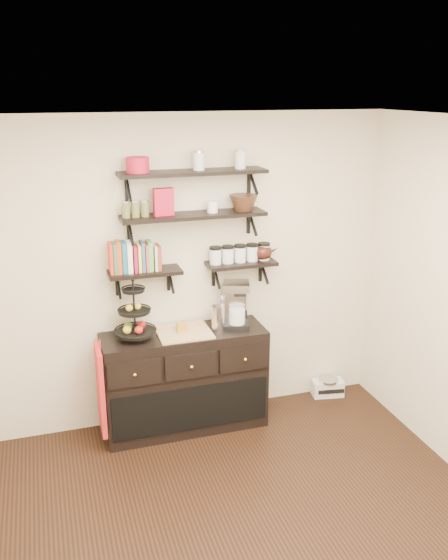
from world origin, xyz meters
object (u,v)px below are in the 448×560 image
coffee_maker (235,305)px  radio (328,387)px  fruit_stand (135,319)px  sideboard (185,380)px

coffee_maker → radio: coffee_maker is taller
fruit_stand → radio: fruit_stand is taller
coffee_maker → radio: bearing=23.4°
sideboard → radio: 1.51m
fruit_stand → radio: bearing=3.5°
fruit_stand → coffee_maker: 0.87m
sideboard → coffee_maker: 0.79m
radio → sideboard: bearing=-165.7°
sideboard → coffee_maker: (0.47, 0.03, 0.64)m
radio → fruit_stand: bearing=-166.8°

